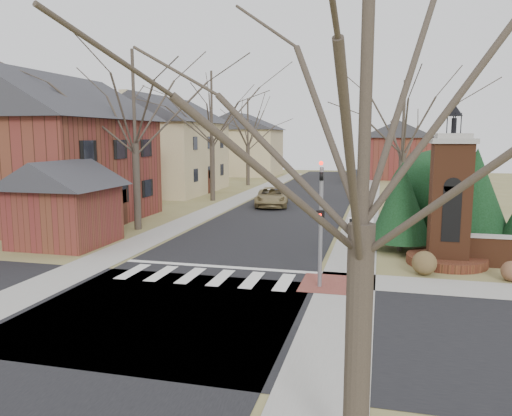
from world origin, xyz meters
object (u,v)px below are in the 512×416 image
(brick_gate_monument, at_px, (449,212))
(sign_post, at_px, (360,227))
(traffic_signal_pole, at_px, (321,214))
(pickup_truck, at_px, (272,197))
(distant_car, at_px, (355,176))

(brick_gate_monument, bearing_deg, sign_post, -138.58)
(traffic_signal_pole, bearing_deg, brick_gate_monument, 43.24)
(sign_post, xyz_separation_m, pickup_truck, (-7.19, 17.89, -1.25))
(sign_post, relative_size, pickup_truck, 0.55)
(traffic_signal_pole, xyz_separation_m, distant_car, (-0.90, 40.25, -1.84))
(sign_post, distance_m, distant_car, 38.92)
(pickup_truck, bearing_deg, brick_gate_monument, -63.60)
(sign_post, bearing_deg, brick_gate_monument, 41.42)
(traffic_signal_pole, bearing_deg, sign_post, 47.57)
(brick_gate_monument, relative_size, pickup_truck, 1.29)
(sign_post, relative_size, distant_car, 0.61)
(pickup_truck, relative_size, distant_car, 1.11)
(traffic_signal_pole, distance_m, brick_gate_monument, 6.47)
(traffic_signal_pole, relative_size, sign_post, 1.64)
(traffic_signal_pole, relative_size, brick_gate_monument, 0.69)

